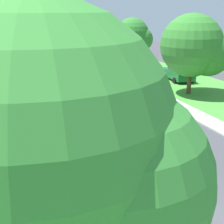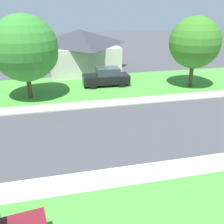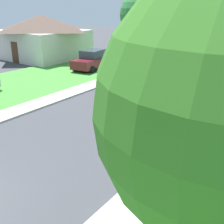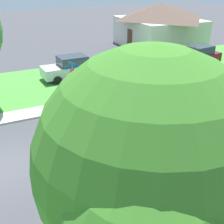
{
  "view_description": "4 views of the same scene",
  "coord_description": "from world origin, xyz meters",
  "px_view_note": "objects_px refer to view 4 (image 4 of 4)",
  "views": [
    {
      "loc": [
        -7.77,
        -6.84,
        6.84
      ],
      "look_at": [
        -1.92,
        9.69,
        1.4
      ],
      "focal_mm": 52.95,
      "sensor_mm": 36.0,
      "label": 1
    },
    {
      "loc": [
        -14.24,
        14.75,
        7.29
      ],
      "look_at": [
        -0.33,
        11.47,
        1.4
      ],
      "focal_mm": 42.54,
      "sensor_mm": 36.0,
      "label": 2
    },
    {
      "loc": [
        8.09,
        -2.25,
        5.6
      ],
      "look_at": [
        1.73,
        6.65,
        1.4
      ],
      "focal_mm": 45.11,
      "sensor_mm": 36.0,
      "label": 3
    },
    {
      "loc": [
        11.36,
        -0.63,
        7.36
      ],
      "look_at": [
        -0.17,
        5.09,
        1.4
      ],
      "focal_mm": 47.92,
      "sensor_mm": 36.0,
      "label": 4
    }
  ],
  "objects_px": {
    "car_silver_behind_trees": "(71,68)",
    "car_maroon_driveway_right": "(198,56)",
    "house_left_setback": "(159,24)",
    "tree_across_right": "(148,176)",
    "stop_sign_far_corner": "(73,77)"
  },
  "relations": [
    {
      "from": "stop_sign_far_corner",
      "to": "house_left_setback",
      "type": "relative_size",
      "value": 0.3
    },
    {
      "from": "car_silver_behind_trees",
      "to": "tree_across_right",
      "type": "xyz_separation_m",
      "value": [
        17.37,
        -4.38,
        3.05
      ]
    },
    {
      "from": "car_silver_behind_trees",
      "to": "tree_across_right",
      "type": "height_order",
      "value": "tree_across_right"
    },
    {
      "from": "car_silver_behind_trees",
      "to": "house_left_setback",
      "type": "distance_m",
      "value": 14.21
    },
    {
      "from": "car_silver_behind_trees",
      "to": "car_maroon_driveway_right",
      "type": "bearing_deg",
      "value": 81.83
    },
    {
      "from": "stop_sign_far_corner",
      "to": "car_maroon_driveway_right",
      "type": "height_order",
      "value": "stop_sign_far_corner"
    },
    {
      "from": "house_left_setback",
      "to": "car_silver_behind_trees",
      "type": "bearing_deg",
      "value": -62.32
    },
    {
      "from": "car_silver_behind_trees",
      "to": "house_left_setback",
      "type": "xyz_separation_m",
      "value": [
        -6.56,
        12.51,
        1.5
      ]
    },
    {
      "from": "tree_across_right",
      "to": "stop_sign_far_corner",
      "type": "bearing_deg",
      "value": 167.25
    },
    {
      "from": "tree_across_right",
      "to": "house_left_setback",
      "type": "relative_size",
      "value": 0.69
    },
    {
      "from": "stop_sign_far_corner",
      "to": "car_maroon_driveway_right",
      "type": "distance_m",
      "value": 13.22
    },
    {
      "from": "car_maroon_driveway_right",
      "to": "car_silver_behind_trees",
      "type": "bearing_deg",
      "value": -98.17
    },
    {
      "from": "tree_across_right",
      "to": "car_maroon_driveway_right",
      "type": "bearing_deg",
      "value": 135.67
    },
    {
      "from": "stop_sign_far_corner",
      "to": "car_maroon_driveway_right",
      "type": "relative_size",
      "value": 0.62
    },
    {
      "from": "house_left_setback",
      "to": "tree_across_right",
      "type": "bearing_deg",
      "value": -35.2
    }
  ]
}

